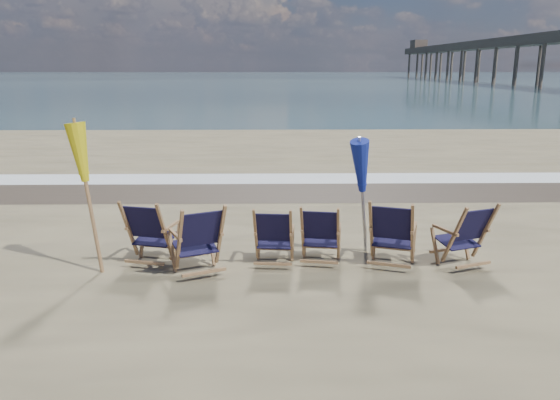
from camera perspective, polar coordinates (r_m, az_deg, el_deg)
The scene contains 12 objects.
ocean at distance 134.44m, azimuth -0.98°, elevation 12.61°, with size 400.00×400.00×0.00m, color #3B5962.
surf_foam at distance 15.01m, azimuth -0.42°, elevation 2.27°, with size 200.00×1.40×0.01m, color silver.
wet_sand_strip at distance 13.55m, azimuth -0.35°, elevation 0.99°, with size 200.00×2.60×0.00m, color #42362A.
beach_chair_0 at distance 8.45m, azimuth -11.94°, elevation -3.55°, with size 0.69×0.78×1.08m, color black, non-canonical shape.
beach_chair_1 at distance 8.11m, azimuth -6.22°, elevation -3.95°, with size 0.71×0.80×1.11m, color black, non-canonical shape.
beach_chair_2 at distance 8.30m, azimuth 1.18°, elevation -3.95°, with size 0.62×0.70×0.97m, color black, non-canonical shape.
beach_chair_3 at distance 8.40m, azimuth 6.10°, elevation -3.76°, with size 0.63×0.71×0.99m, color black, non-canonical shape.
beach_chair_4 at distance 8.39m, azimuth 13.64°, elevation -3.71°, with size 0.70×0.79×1.10m, color black, non-canonical shape.
beach_chair_5 at distance 8.92m, azimuth 20.66°, elevation -3.31°, with size 0.68×0.76×1.06m, color black, non-canonical shape.
umbrella_yellow at distance 8.35m, azimuth -19.60°, elevation 3.91°, with size 0.30×0.30×2.23m.
umbrella_blue at distance 8.70m, azimuth 8.83°, elevation 3.41°, with size 0.30×0.30×1.98m.
fishing_pier at distance 89.01m, azimuth 25.12°, elevation 13.68°, with size 4.40×140.00×9.30m, color #4F4239, non-canonical shape.
Camera 1 is at (-0.15, -6.40, 3.03)m, focal length 35.00 mm.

